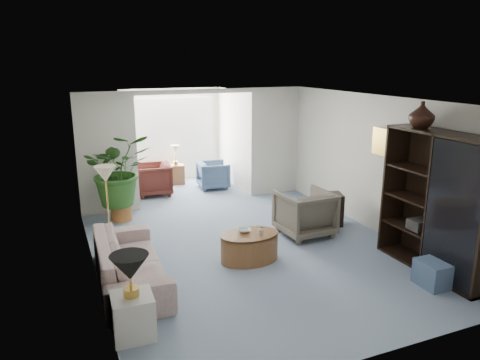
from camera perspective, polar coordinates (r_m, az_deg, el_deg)
name	(u,v)px	position (r m, az deg, el deg)	size (l,w,h in m)	color
floor	(254,252)	(7.69, 1.76, -9.01)	(6.00, 6.00, 0.00)	#7E94A7
sunroom_floor	(185,190)	(11.33, -6.91, -1.22)	(2.60, 2.60, 0.00)	#7E94A7
back_pier_left	(107,154)	(9.63, -16.22, 3.10)	(1.20, 0.12, 2.50)	white
back_pier_right	(275,142)	(10.73, 4.37, 4.80)	(1.20, 0.12, 2.50)	white
back_header	(196,92)	(9.86, -5.54, 10.92)	(2.60, 0.12, 0.10)	white
window_pane	(171,127)	(12.06, -8.56, 6.50)	(2.20, 0.02, 1.50)	white
window_blinds	(172,128)	(12.03, -8.53, 6.48)	(2.20, 0.02, 1.50)	white
framed_picture	(385,142)	(8.42, 17.61, 4.50)	(0.04, 0.50, 0.40)	#B6A992
sofa	(130,261)	(6.78, -13.59, -9.79)	(2.25, 0.88, 0.66)	beige
end_table	(133,316)	(5.60, -13.20, -16.18)	(0.47, 0.47, 0.51)	beige
table_lamp	(130,267)	(5.32, -13.59, -10.55)	(0.44, 0.44, 0.30)	black
floor_lamp	(105,174)	(7.96, -16.45, 0.71)	(0.36, 0.36, 0.28)	#F9EEC6
coffee_table	(249,247)	(7.33, 1.19, -8.34)	(0.95, 0.95, 0.45)	brown
coffee_bowl	(244,230)	(7.30, 0.52, -6.30)	(0.21, 0.21, 0.05)	beige
coffee_cup	(261,232)	(7.20, 2.63, -6.47)	(0.09, 0.09, 0.09)	beige
wingback_chair	(305,213)	(8.36, 8.07, -4.11)	(0.89, 0.91, 0.83)	#696053
side_table_dark	(328,209)	(9.00, 10.90, -3.58)	(0.51, 0.41, 0.62)	black
entertainment_cabinet	(439,204)	(7.33, 23.51, -2.70)	(0.51, 1.90, 2.11)	black
cabinet_urn	(422,115)	(7.43, 21.73, 7.58)	(0.38, 0.38, 0.39)	black
ottoman	(436,273)	(7.14, 23.19, -10.63)	(0.46, 0.46, 0.36)	slate
plant_pot	(122,212)	(9.41, -14.55, -3.93)	(0.40, 0.40, 0.32)	#AF6A32
house_plant	(119,170)	(9.17, -14.90, 1.25)	(1.29, 1.12, 1.43)	#2A5A1F
sunroom_chair_blue	(213,175)	(11.35, -3.35, 0.63)	(0.71, 0.73, 0.67)	slate
sunroom_chair_maroon	(153,179)	(10.95, -10.76, 0.08)	(0.80, 0.82, 0.75)	#57231D
sunroom_table	(176,174)	(11.85, -7.98, 0.70)	(0.41, 0.32, 0.50)	brown
shelf_clutter	(448,214)	(7.17, 24.49, -3.83)	(0.30, 1.05, 1.06)	#3F3C3A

